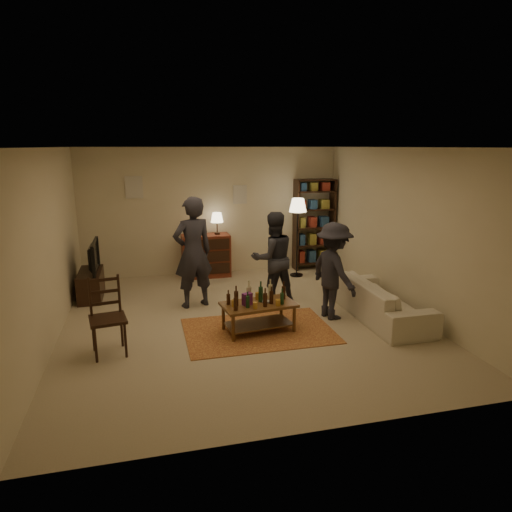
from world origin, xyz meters
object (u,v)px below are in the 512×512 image
object	(u,v)px
floor_lamp	(298,211)
tv_stand	(91,278)
coffee_table	(258,306)
person_right	(273,258)
person_by_sofa	(334,271)
bookshelf	(314,223)
dining_chair	(107,313)
dresser	(206,255)
person_left	(193,253)
sofa	(381,300)

from	to	relation	value
floor_lamp	tv_stand	bearing A→B (deg)	-173.41
coffee_table	person_right	distance (m)	1.39
person_by_sofa	coffee_table	bearing A→B (deg)	89.12
bookshelf	floor_lamp	size ratio (longest dim) A/B	1.21
coffee_table	tv_stand	world-z (taller)	tv_stand
bookshelf	floor_lamp	xyz separation A→B (m)	(-0.56, -0.50, 0.38)
dining_chair	person_right	world-z (taller)	person_right
dresser	person_left	distance (m)	1.93
bookshelf	sofa	distance (m)	3.26
coffee_table	sofa	xyz separation A→B (m)	(2.07, 0.05, -0.09)
coffee_table	person_by_sofa	world-z (taller)	person_by_sofa
floor_lamp	person_left	world-z (taller)	person_left
dining_chair	person_by_sofa	world-z (taller)	person_by_sofa
sofa	person_left	size ratio (longest dim) A/B	1.09
bookshelf	person_by_sofa	bearing A→B (deg)	-105.09
floor_lamp	person_left	distance (m)	2.75
sofa	person_left	world-z (taller)	person_left
person_by_sofa	person_right	bearing A→B (deg)	26.23
person_by_sofa	floor_lamp	bearing A→B (deg)	-17.97
sofa	tv_stand	bearing A→B (deg)	64.66
floor_lamp	person_by_sofa	world-z (taller)	floor_lamp
tv_stand	person_by_sofa	world-z (taller)	person_by_sofa
tv_stand	person_left	distance (m)	2.07
tv_stand	bookshelf	bearing A→B (deg)	11.80
dresser	floor_lamp	bearing A→B (deg)	-13.12
floor_lamp	person_left	size ratio (longest dim) A/B	0.87
bookshelf	sofa	xyz separation A→B (m)	(-0.05, -3.18, -0.73)
sofa	person_by_sofa	bearing A→B (deg)	73.87
bookshelf	person_right	bearing A→B (deg)	-127.03
person_left	person_by_sofa	size ratio (longest dim) A/B	1.22
bookshelf	dining_chair	bearing A→B (deg)	-140.96
coffee_table	dresser	distance (m)	3.18
person_right	tv_stand	bearing A→B (deg)	-25.81
sofa	person_by_sofa	distance (m)	0.92
person_right	floor_lamp	bearing A→B (deg)	-129.60
tv_stand	sofa	xyz separation A→B (m)	(4.64, -2.20, -0.08)
coffee_table	tv_stand	distance (m)	3.42
tv_stand	floor_lamp	world-z (taller)	floor_lamp
dresser	sofa	xyz separation A→B (m)	(2.39, -3.11, -0.17)
person_left	coffee_table	bearing A→B (deg)	103.69
dresser	tv_stand	bearing A→B (deg)	-157.93
sofa	person_right	xyz separation A→B (m)	(-1.49, 1.14, 0.51)
sofa	person_left	xyz separation A→B (m)	(-2.86, 1.31, 0.65)
dining_chair	floor_lamp	world-z (taller)	floor_lamp
bookshelf	sofa	size ratio (longest dim) A/B	0.97
dresser	sofa	size ratio (longest dim) A/B	0.65
bookshelf	person_by_sofa	size ratio (longest dim) A/B	1.29
dining_chair	coffee_table	bearing A→B (deg)	-3.85
bookshelf	floor_lamp	distance (m)	0.84
dresser	sofa	distance (m)	3.93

